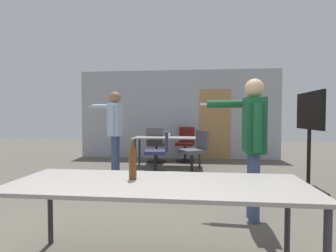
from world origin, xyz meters
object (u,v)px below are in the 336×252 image
at_px(office_chair_side_rolled, 159,153).
at_px(office_chair_near_pushed, 156,146).
at_px(drink_cup, 169,135).
at_px(beer_bottle, 133,160).
at_px(tv_screen, 309,130).
at_px(office_chair_far_left, 195,153).
at_px(person_far_watching, 115,125).
at_px(office_chair_far_right, 186,145).
at_px(person_center_tall, 253,135).

xyz_separation_m(office_chair_side_rolled, office_chair_near_pushed, (-0.25, 1.25, 0.03)).
bearing_deg(drink_cup, office_chair_near_pushed, 136.23).
xyz_separation_m(office_chair_side_rolled, beer_bottle, (0.30, -3.65, 0.47)).
bearing_deg(tv_screen, drink_cup, -128.59).
bearing_deg(office_chair_far_left, drink_cup, 5.57).
xyz_separation_m(person_far_watching, office_chair_side_rolled, (0.85, 0.51, -0.66)).
relative_size(office_chair_near_pushed, office_chair_far_left, 1.00).
bearing_deg(office_chair_near_pushed, office_chair_side_rolled, -75.86).
xyz_separation_m(tv_screen, office_chair_near_pushed, (-2.97, 2.44, -0.58)).
bearing_deg(office_chair_far_right, beer_bottle, 97.00).
distance_m(office_chair_far_right, drink_cup, 0.86).
xyz_separation_m(tv_screen, office_chair_far_right, (-2.18, 2.74, -0.58)).
bearing_deg(drink_cup, office_chair_side_rolled, -99.19).
bearing_deg(office_chair_side_rolled, tv_screen, -118.93).
xyz_separation_m(tv_screen, person_far_watching, (-3.57, 0.68, 0.06)).
distance_m(office_chair_far_right, office_chair_side_rolled, 1.65).
xyz_separation_m(person_far_watching, office_chair_near_pushed, (0.60, 1.76, -0.63)).
bearing_deg(beer_bottle, office_chair_far_right, 87.37).
xyz_separation_m(office_chair_near_pushed, office_chair_far_left, (1.06, -1.26, 0.00)).
height_order(person_far_watching, office_chair_near_pushed, person_far_watching).
relative_size(person_far_watching, beer_bottle, 5.11).
relative_size(person_center_tall, office_chair_near_pushed, 1.80).
height_order(person_center_tall, office_chair_near_pushed, person_center_tall).
distance_m(tv_screen, person_far_watching, 3.64).
height_order(person_far_watching, beer_bottle, person_far_watching).
xyz_separation_m(person_center_tall, beer_bottle, (-1.21, -1.11, -0.14)).
distance_m(person_far_watching, office_chair_side_rolled, 1.19).
bearing_deg(person_center_tall, office_chair_near_pushed, 27.89).
height_order(office_chair_near_pushed, beer_bottle, beer_bottle).
bearing_deg(tv_screen, person_center_tall, -41.81).
relative_size(person_far_watching, office_chair_far_left, 1.86).
xyz_separation_m(office_chair_near_pushed, beer_bottle, (0.55, -4.90, 0.44)).
distance_m(tv_screen, drink_cup, 3.31).
distance_m(office_chair_near_pushed, office_chair_far_left, 1.65).
xyz_separation_m(person_far_watching, drink_cup, (0.99, 1.38, -0.30)).
xyz_separation_m(person_far_watching, office_chair_far_right, (1.39, 2.07, -0.63)).
bearing_deg(office_chair_far_left, office_chair_far_right, -21.82).
xyz_separation_m(person_center_tall, office_chair_far_left, (-0.70, 2.53, -0.59)).
height_order(person_center_tall, beer_bottle, person_center_tall).
height_order(office_chair_side_rolled, beer_bottle, beer_bottle).
bearing_deg(drink_cup, beer_bottle, -87.94).
height_order(person_far_watching, office_chair_far_right, person_far_watching).
relative_size(office_chair_far_right, beer_bottle, 2.74).
distance_m(person_far_watching, beer_bottle, 3.35).
bearing_deg(beer_bottle, person_center_tall, 42.60).
distance_m(person_center_tall, beer_bottle, 1.65).
distance_m(person_center_tall, office_chair_far_left, 2.69).
distance_m(office_chair_side_rolled, beer_bottle, 3.69).
height_order(tv_screen, beer_bottle, tv_screen).
bearing_deg(beer_bottle, drink_cup, 92.06).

